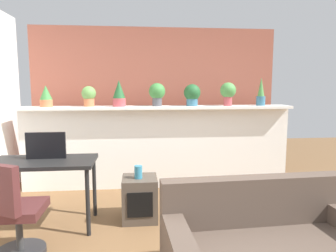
{
  "coord_description": "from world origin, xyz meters",
  "views": [
    {
      "loc": [
        -0.32,
        -2.61,
        1.54
      ],
      "look_at": [
        0.05,
        1.05,
        1.06
      ],
      "focal_mm": 32.84,
      "sensor_mm": 36.0,
      "label": 1
    }
  ],
  "objects": [
    {
      "name": "couch",
      "position": [
        0.65,
        -0.5,
        0.28
      ],
      "size": [
        1.59,
        0.83,
        0.8
      ],
      "color": "brown",
      "rests_on": "ground"
    },
    {
      "name": "potted_plant_3",
      "position": [
        -0.02,
        1.96,
        1.44
      ],
      "size": [
        0.24,
        0.24,
        0.34
      ],
      "color": "#4C4C51",
      "rests_on": "plant_shelf"
    },
    {
      "name": "plant_shelf",
      "position": [
        0.0,
        1.96,
        1.23
      ],
      "size": [
        4.03,
        0.38,
        0.04
      ],
      "primitive_type": "cube",
      "color": "white",
      "rests_on": "divider_wall"
    },
    {
      "name": "office_chair",
      "position": [
        -1.42,
        0.08,
        0.39
      ],
      "size": [
        0.52,
        0.52,
        0.91
      ],
      "color": "#262628",
      "rests_on": "ground"
    },
    {
      "name": "side_cube_shelf",
      "position": [
        -0.3,
        0.82,
        0.25
      ],
      "size": [
        0.4,
        0.41,
        0.5
      ],
      "color": "#4C4238",
      "rests_on": "ground"
    },
    {
      "name": "tv_monitor",
      "position": [
        -1.32,
        0.82,
        0.9
      ],
      "size": [
        0.42,
        0.04,
        0.29
      ],
      "primitive_type": "cube",
      "color": "black",
      "rests_on": "desk"
    },
    {
      "name": "brick_wall_behind",
      "position": [
        0.0,
        2.6,
        1.25
      ],
      "size": [
        4.03,
        0.1,
        2.5
      ],
      "primitive_type": "cube",
      "color": "#9E5442",
      "rests_on": "ground"
    },
    {
      "name": "potted_plant_0",
      "position": [
        -1.61,
        1.96,
        1.4
      ],
      "size": [
        0.17,
        0.17,
        0.31
      ],
      "color": "#C66B42",
      "rests_on": "plant_shelf"
    },
    {
      "name": "divider_wall",
      "position": [
        0.0,
        2.0,
        0.6
      ],
      "size": [
        4.03,
        0.16,
        1.21
      ],
      "primitive_type": "cube",
      "color": "white",
      "rests_on": "ground"
    },
    {
      "name": "potted_plant_6",
      "position": [
        1.57,
        1.95,
        1.43
      ],
      "size": [
        0.14,
        0.14,
        0.43
      ],
      "color": "#386B84",
      "rests_on": "plant_shelf"
    },
    {
      "name": "potted_plant_1",
      "position": [
        -1.02,
        1.99,
        1.41
      ],
      "size": [
        0.21,
        0.21,
        0.3
      ],
      "color": "#C66B42",
      "rests_on": "plant_shelf"
    },
    {
      "name": "desk",
      "position": [
        -1.34,
        0.74,
        0.67
      ],
      "size": [
        1.1,
        0.6,
        0.75
      ],
      "color": "black",
      "rests_on": "ground"
    },
    {
      "name": "potted_plant_5",
      "position": [
        1.05,
        1.92,
        1.46
      ],
      "size": [
        0.24,
        0.24,
        0.35
      ],
      "color": "#B7474C",
      "rests_on": "plant_shelf"
    },
    {
      "name": "vase_on_shelf",
      "position": [
        -0.31,
        0.8,
        0.57
      ],
      "size": [
        0.09,
        0.09,
        0.15
      ],
      "primitive_type": "cylinder",
      "color": "teal",
      "rests_on": "side_cube_shelf"
    },
    {
      "name": "potted_plant_2",
      "position": [
        -0.58,
        1.94,
        1.44
      ],
      "size": [
        0.19,
        0.19,
        0.38
      ],
      "color": "#B7474C",
      "rests_on": "plant_shelf"
    },
    {
      "name": "potted_plant_4",
      "position": [
        0.51,
        1.96,
        1.42
      ],
      "size": [
        0.25,
        0.25,
        0.33
      ],
      "color": "#386B84",
      "rests_on": "plant_shelf"
    }
  ]
}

